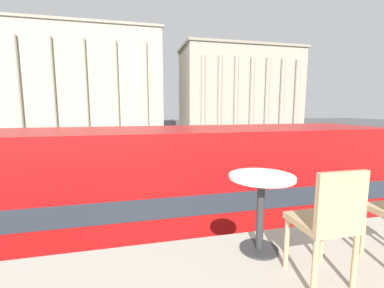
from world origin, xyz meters
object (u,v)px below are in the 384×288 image
(plaza_building_left, at_px, (75,79))
(pedestrian_yellow, at_px, (116,136))
(traffic_light_mid, at_px, (173,135))
(traffic_light_near, at_px, (285,148))
(plaza_building_right, at_px, (240,89))
(car_navy, at_px, (108,140))
(cafe_chair_0, at_px, (328,220))
(double_decker_bus, at_px, (180,195))
(pedestrian_red, at_px, (199,133))
(pedestrian_white, at_px, (209,136))
(cafe_dining_table, at_px, (261,196))
(car_maroon, at_px, (35,172))

(plaza_building_left, relative_size, pedestrian_yellow, 22.93)
(plaza_building_left, relative_size, traffic_light_mid, 10.17)
(traffic_light_mid, bearing_deg, traffic_light_near, -54.90)
(plaza_building_right, height_order, car_navy, plaza_building_right)
(plaza_building_right, xyz_separation_m, car_navy, (-27.02, -23.96, -8.21))
(cafe_chair_0, xyz_separation_m, plaza_building_right, (22.73, 54.00, 5.31))
(car_navy, bearing_deg, cafe_chair_0, -64.89)
(double_decker_bus, height_order, traffic_light_mid, double_decker_bus)
(double_decker_bus, relative_size, traffic_light_near, 3.21)
(pedestrian_red, relative_size, pedestrian_white, 0.90)
(pedestrian_red, bearing_deg, traffic_light_mid, 129.13)
(pedestrian_red, bearing_deg, car_navy, 78.26)
(plaza_building_left, height_order, traffic_light_mid, plaza_building_left)
(cafe_chair_0, height_order, plaza_building_right, plaza_building_right)
(cafe_chair_0, bearing_deg, traffic_light_near, 50.11)
(double_decker_bus, relative_size, cafe_chair_0, 11.94)
(cafe_chair_0, distance_m, car_navy, 30.48)
(traffic_light_near, xyz_separation_m, pedestrian_red, (0.98, 22.89, -1.30))
(plaza_building_left, distance_m, pedestrian_red, 33.09)
(traffic_light_mid, bearing_deg, pedestrian_yellow, 109.68)
(cafe_chair_0, height_order, pedestrian_yellow, cafe_chair_0)
(pedestrian_red, distance_m, pedestrian_white, 5.36)
(traffic_light_near, bearing_deg, traffic_light_mid, 125.10)
(double_decker_bus, xyz_separation_m, plaza_building_left, (-12.56, 53.14, 8.33))
(plaza_building_right, distance_m, pedestrian_yellow, 34.54)
(traffic_light_mid, xyz_separation_m, car_navy, (-6.02, 11.70, -1.64))
(cafe_dining_table, height_order, plaza_building_left, plaza_building_left)
(car_maroon, bearing_deg, traffic_light_near, -65.39)
(double_decker_bus, distance_m, car_navy, 25.63)
(plaza_building_right, relative_size, traffic_light_near, 7.84)
(car_navy, xyz_separation_m, pedestrian_white, (12.12, -1.49, 0.34))
(traffic_light_mid, relative_size, car_navy, 0.85)
(traffic_light_mid, bearing_deg, pedestrian_red, 68.51)
(plaza_building_right, relative_size, pedestrian_red, 16.34)
(cafe_chair_0, height_order, pedestrian_white, cafe_chair_0)
(pedestrian_white, bearing_deg, traffic_light_mid, -0.31)
(cafe_chair_0, height_order, traffic_light_mid, cafe_chair_0)
(cafe_dining_table, relative_size, traffic_light_near, 0.22)
(double_decker_bus, bearing_deg, traffic_light_mid, 88.43)
(traffic_light_mid, distance_m, pedestrian_red, 16.79)
(plaza_building_left, xyz_separation_m, car_navy, (8.51, -27.87, -9.82))
(traffic_light_near, bearing_deg, cafe_chair_0, -121.99)
(cafe_chair_0, bearing_deg, car_navy, 90.23)
(traffic_light_near, bearing_deg, pedestrian_yellow, 115.29)
(traffic_light_mid, bearing_deg, double_decker_bus, -98.27)
(cafe_dining_table, distance_m, plaza_building_left, 59.13)
(plaza_building_left, bearing_deg, double_decker_bus, -76.70)
(double_decker_bus, height_order, cafe_dining_table, double_decker_bus)
(plaza_building_left, height_order, pedestrian_white, plaza_building_left)
(cafe_dining_table, xyz_separation_m, pedestrian_yellow, (-3.27, 32.49, -2.71))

